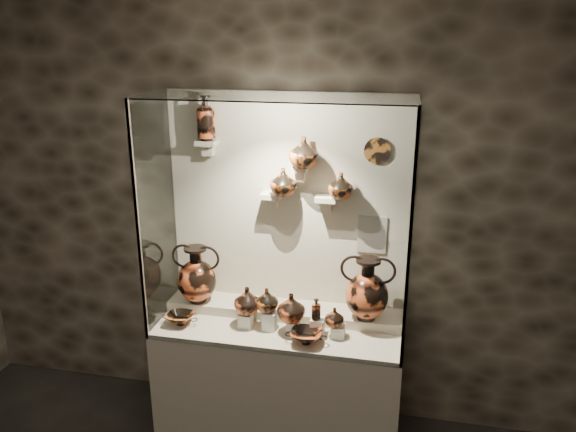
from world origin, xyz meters
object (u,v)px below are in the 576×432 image
object	(u,v)px
jug_e	(334,317)
ovoid_vase_b	(304,152)
kylix_right	(306,336)
lekythos_small	(316,308)
ovoid_vase_c	(341,186)
kylix_left	(180,318)
ovoid_vase_a	(283,182)
lekythos_tall	(206,116)
jug_a	(247,300)
jug_b	(267,300)
amphora_left	(197,274)
jug_c	(291,307)
amphora_right	(367,289)

from	to	relation	value
jug_e	ovoid_vase_b	distance (m)	1.10
kylix_right	ovoid_vase_b	size ratio (longest dim) A/B	1.30
lekythos_small	ovoid_vase_c	world-z (taller)	ovoid_vase_c
kylix_left	ovoid_vase_a	xyz separation A→B (m)	(0.67, 0.31, 0.93)
kylix_left	ovoid_vase_c	xyz separation A→B (m)	(1.06, 0.32, 0.93)
lekythos_small	lekythos_tall	world-z (taller)	lekythos_tall
jug_a	jug_e	size ratio (longest dim) A/B	1.43
jug_e	ovoid_vase_b	bearing A→B (deg)	113.34
ovoid_vase_a	jug_b	bearing A→B (deg)	-99.78
lekythos_tall	ovoid_vase_b	world-z (taller)	lekythos_tall
kylix_left	jug_b	bearing A→B (deg)	11.32
jug_b	amphora_left	bearing A→B (deg)	146.27
jug_a	kylix_left	xyz separation A→B (m)	(-0.47, -0.08, -0.15)
jug_c	ovoid_vase_b	xyz separation A→B (m)	(0.03, 0.26, 1.00)
kylix_left	kylix_right	size ratio (longest dim) A/B	0.90
kylix_left	ovoid_vase_a	size ratio (longest dim) A/B	1.28
ovoid_vase_c	kylix_right	bearing A→B (deg)	-96.99
lekythos_small	ovoid_vase_b	world-z (taller)	ovoid_vase_b
jug_c	ovoid_vase_b	distance (m)	1.03
jug_a	lekythos_small	xyz separation A→B (m)	(0.48, -0.03, 0.01)
jug_e	kylix_left	world-z (taller)	jug_e
lekythos_tall	ovoid_vase_c	distance (m)	1.02
ovoid_vase_b	ovoid_vase_a	bearing A→B (deg)	178.10
lekythos_small	lekythos_tall	distance (m)	1.48
jug_c	kylix_right	size ratio (longest dim) A/B	0.74
amphora_left	kylix_right	bearing A→B (deg)	-22.03
lekythos_tall	jug_a	bearing A→B (deg)	-38.93
lekythos_small	ovoid_vase_a	world-z (taller)	ovoid_vase_a
amphora_right	kylix_right	size ratio (longest dim) A/B	1.65
ovoid_vase_a	kylix_left	bearing A→B (deg)	-149.57
amphora_right	jug_b	world-z (taller)	amphora_right
jug_e	lekythos_small	bearing A→B (deg)	160.36
ovoid_vase_c	jug_a	bearing A→B (deg)	-142.92
lekythos_small	ovoid_vase_a	xyz separation A→B (m)	(-0.28, 0.26, 0.78)
jug_b	jug_c	distance (m)	0.18
amphora_right	kylix_right	world-z (taller)	amphora_right
amphora_left	ovoid_vase_b	size ratio (longest dim) A/B	2.06
amphora_left	kylix_right	distance (m)	0.94
amphora_right	kylix_right	bearing A→B (deg)	-160.64
jug_b	ovoid_vase_a	world-z (taller)	ovoid_vase_a
ovoid_vase_a	lekythos_small	bearing A→B (deg)	-37.97
amphora_right	ovoid_vase_a	bearing A→B (deg)	152.53
lekythos_tall	jug_b	bearing A→B (deg)	-29.90
kylix_left	lekythos_tall	distance (m)	1.40
kylix_left	ovoid_vase_b	bearing A→B (deg)	24.63
amphora_left	jug_c	size ratio (longest dim) A/B	2.13
kylix_left	lekythos_tall	bearing A→B (deg)	72.55
jug_c	amphora_right	bearing A→B (deg)	-1.55
jug_b	jug_c	world-z (taller)	jug_b
jug_a	ovoid_vase_a	world-z (taller)	ovoid_vase_a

